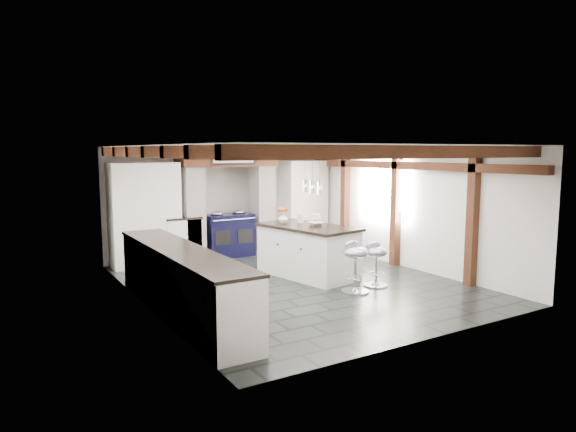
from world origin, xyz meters
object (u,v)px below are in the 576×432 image
range_cooker (228,234)px  bar_stool_far (355,261)px  bar_stool_near (376,259)px  kitchen_island (307,250)px

range_cooker → bar_stool_far: size_ratio=1.22×
bar_stool_near → bar_stool_far: size_ratio=0.90×
range_cooker → bar_stool_far: bearing=-81.8°
bar_stool_near → bar_stool_far: 0.56m
range_cooker → bar_stool_near: size_ratio=1.36×
bar_stool_near → bar_stool_far: bearing=-146.6°
range_cooker → kitchen_island: bearing=-78.6°
kitchen_island → bar_stool_near: 1.30m
kitchen_island → bar_stool_near: (0.59, -1.16, -0.01)m
bar_stool_near → kitchen_island: bearing=137.8°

